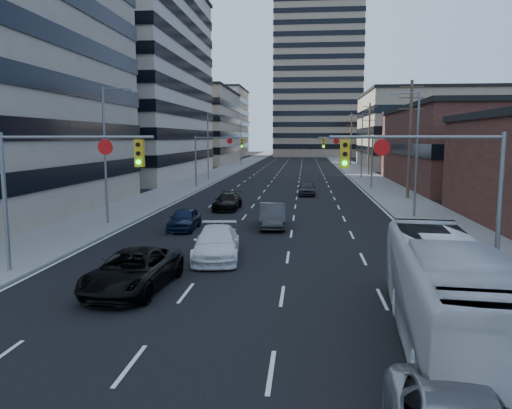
{
  "coord_description": "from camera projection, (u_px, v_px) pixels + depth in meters",
  "views": [
    {
      "loc": [
        2.58,
        -11.68,
        5.77
      ],
      "look_at": [
        -0.03,
        14.83,
        2.2
      ],
      "focal_mm": 35.0,
      "sensor_mm": 36.0,
      "label": 1
    }
  ],
  "objects": [
    {
      "name": "ground",
      "position": [
        200.0,
        369.0,
        12.54
      ],
      "size": [
        400.0,
        400.0,
        0.0
      ],
      "primitive_type": "plane",
      "color": "black",
      "rests_on": "ground"
    },
    {
      "name": "sedan_black_far",
      "position": [
        228.0,
        201.0,
        40.21
      ],
      "size": [
        2.02,
        4.68,
        1.34
      ],
      "primitive_type": "imported",
      "rotation": [
        0.0,
        0.0,
        -0.03
      ],
      "color": "black",
      "rests_on": "ground"
    },
    {
      "name": "utility_pole_distant",
      "position": [
        351.0,
        138.0,
        105.27
      ],
      "size": [
        2.2,
        0.28,
        11.0
      ],
      "color": "#4C3D2D",
      "rests_on": "ground"
    },
    {
      "name": "white_van",
      "position": [
        217.0,
        243.0,
        23.85
      ],
      "size": [
        2.69,
        5.41,
        1.51
      ],
      "primitive_type": "imported",
      "rotation": [
        0.0,
        0.0,
        0.11
      ],
      "color": "white",
      "rests_on": "ground"
    },
    {
      "name": "sedan_grey_right",
      "position": [
        307.0,
        188.0,
        50.22
      ],
      "size": [
        1.7,
        4.14,
        1.4
      ],
      "primitive_type": "imported",
      "rotation": [
        0.0,
        0.0,
        -0.01
      ],
      "color": "#2E2D30",
      "rests_on": "ground"
    },
    {
      "name": "signal_far_left",
      "position": [
        215.0,
        151.0,
        57.09
      ],
      "size": [
        6.09,
        0.33,
        6.0
      ],
      "color": "slate",
      "rests_on": "ground"
    },
    {
      "name": "sedan_blue",
      "position": [
        184.0,
        219.0,
        31.45
      ],
      "size": [
        1.65,
        4.03,
        1.37
      ],
      "primitive_type": "imported",
      "rotation": [
        0.0,
        0.0,
        0.01
      ],
      "color": "black",
      "rests_on": "ground"
    },
    {
      "name": "streetlight_right_far",
      "position": [
        361.0,
        143.0,
        70.04
      ],
      "size": [
        2.03,
        0.22,
        9.0
      ],
      "color": "slate",
      "rests_on": "ground"
    },
    {
      "name": "apartment_tower",
      "position": [
        317.0,
        63.0,
        156.05
      ],
      "size": [
        26.0,
        26.0,
        58.0
      ],
      "primitive_type": "cube",
      "color": "gray",
      "rests_on": "ground"
    },
    {
      "name": "streetlight_right_near",
      "position": [
        415.0,
        148.0,
        35.52
      ],
      "size": [
        2.03,
        0.22,
        9.0
      ],
      "color": "slate",
      "rests_on": "ground"
    },
    {
      "name": "sidewalk_right",
      "position": [
        337.0,
        158.0,
        139.63
      ],
      "size": [
        5.0,
        300.0,
        0.15
      ],
      "primitive_type": "cube",
      "color": "slate",
      "rests_on": "ground"
    },
    {
      "name": "office_left_far",
      "position": [
        187.0,
        128.0,
        112.44
      ],
      "size": [
        20.0,
        30.0,
        16.0
      ],
      "primitive_type": "cube",
      "color": "gray",
      "rests_on": "ground"
    },
    {
      "name": "streetlight_left_far",
      "position": [
        242.0,
        141.0,
        101.64
      ],
      "size": [
        2.03,
        0.22,
        9.0
      ],
      "color": "slate",
      "rests_on": "ground"
    },
    {
      "name": "bg_block_left",
      "position": [
        205.0,
        124.0,
        152.01
      ],
      "size": [
        24.0,
        24.0,
        20.0
      ],
      "primitive_type": "cube",
      "color": "#ADA089",
      "rests_on": "ground"
    },
    {
      "name": "signal_near_left",
      "position": [
        61.0,
        173.0,
        20.57
      ],
      "size": [
        6.59,
        0.33,
        6.0
      ],
      "color": "slate",
      "rests_on": "ground"
    },
    {
      "name": "signal_near_right",
      "position": [
        433.0,
        176.0,
        19.12
      ],
      "size": [
        6.59,
        0.33,
        6.0
      ],
      "color": "slate",
      "rests_on": "ground"
    },
    {
      "name": "streetlight_left_near",
      "position": [
        107.0,
        149.0,
        32.59
      ],
      "size": [
        2.03,
        0.22,
        9.0
      ],
      "color": "slate",
      "rests_on": "ground"
    },
    {
      "name": "utility_pole_block",
      "position": [
        410.0,
        138.0,
        46.09
      ],
      "size": [
        2.2,
        0.28,
        11.0
      ],
      "color": "#4C3D2D",
      "rests_on": "ground"
    },
    {
      "name": "sedan_grey_center",
      "position": [
        272.0,
        216.0,
        32.23
      ],
      "size": [
        1.96,
        4.77,
        1.54
      ],
      "primitive_type": "imported",
      "rotation": [
        0.0,
        0.0,
        0.07
      ],
      "color": "#2E2E30",
      "rests_on": "ground"
    },
    {
      "name": "office_right_far",
      "position": [
        422.0,
        131.0,
        95.98
      ],
      "size": [
        22.0,
        28.0,
        14.0
      ],
      "primitive_type": "cube",
      "color": "gray",
      "rests_on": "ground"
    },
    {
      "name": "black_pickup",
      "position": [
        133.0,
        271.0,
        18.95
      ],
      "size": [
        2.9,
        5.64,
        1.52
      ],
      "primitive_type": "imported",
      "rotation": [
        0.0,
        0.0,
        -0.07
      ],
      "color": "black",
      "rests_on": "ground"
    },
    {
      "name": "transit_bus",
      "position": [
        447.0,
        293.0,
        13.92
      ],
      "size": [
        3.32,
        10.71,
        2.94
      ],
      "primitive_type": "imported",
      "rotation": [
        0.0,
        0.0,
        -0.08
      ],
      "color": "silver",
      "rests_on": "ground"
    },
    {
      "name": "streetlight_left_mid",
      "position": [
        209.0,
        143.0,
        67.12
      ],
      "size": [
        2.03,
        0.22,
        9.0
      ],
      "color": "slate",
      "rests_on": "ground"
    },
    {
      "name": "bg_block_right",
      "position": [
        413.0,
        137.0,
        136.86
      ],
      "size": [
        22.0,
        22.0,
        12.0
      ],
      "primitive_type": "cube",
      "color": "gray",
      "rests_on": "ground"
    },
    {
      "name": "utility_pole_midblock",
      "position": [
        369.0,
        138.0,
        75.68
      ],
      "size": [
        2.2,
        0.28,
        11.0
      ],
      "color": "#4C3D2D",
      "rests_on": "ground"
    },
    {
      "name": "road_surface",
      "position": [
        296.0,
        158.0,
        140.76
      ],
      "size": [
        18.0,
        300.0,
        0.02
      ],
      "primitive_type": "cube",
      "color": "black",
      "rests_on": "ground"
    },
    {
      "name": "sidewalk_left",
      "position": [
        256.0,
        158.0,
        141.87
      ],
      "size": [
        5.0,
        300.0,
        0.15
      ],
      "primitive_type": "cube",
      "color": "slate",
      "rests_on": "ground"
    },
    {
      "name": "office_left_mid",
      "position": [
        102.0,
        81.0,
        72.48
      ],
      "size": [
        26.0,
        34.0,
        28.0
      ],
      "primitive_type": "cube",
      "color": "#ADA089",
      "rests_on": "ground"
    },
    {
      "name": "signal_far_right",
      "position": [
        351.0,
        151.0,
        55.6
      ],
      "size": [
        6.09,
        0.33,
        6.0
      ],
      "color": "slate",
      "rests_on": "ground"
    },
    {
      "name": "storefront_right_mid",
      "position": [
        487.0,
        149.0,
        58.92
      ],
      "size": [
        20.0,
        30.0,
        9.0
      ],
      "primitive_type": "cube",
      "color": "#472119",
      "rests_on": "ground"
    }
  ]
}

